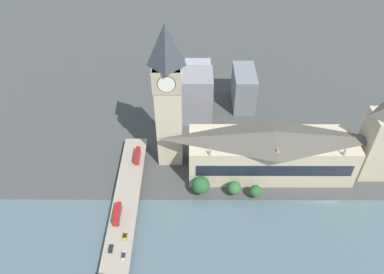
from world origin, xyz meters
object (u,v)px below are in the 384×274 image
(clock_tower, at_px, (168,95))
(double_decker_bus_mid, at_px, (138,155))
(road_bridge, at_px, (119,240))
(car_northbound_mid, at_px, (111,249))
(victoria_tower, at_px, (380,140))
(parliament_hall, at_px, (271,152))
(car_southbound_tail, at_px, (124,255))
(double_decker_bus_lead, at_px, (117,214))
(car_southbound_mid, at_px, (125,236))

(clock_tower, distance_m, double_decker_bus_mid, 41.32)
(clock_tower, height_order, road_bridge, clock_tower)
(double_decker_bus_mid, relative_size, car_northbound_mid, 2.63)
(clock_tower, xyz_separation_m, double_decker_bus_mid, (-6.95, 18.44, -36.31))
(victoria_tower, bearing_deg, road_bridge, 110.02)
(clock_tower, bearing_deg, victoria_tower, -95.69)
(parliament_hall, distance_m, car_southbound_tail, 93.23)
(victoria_tower, relative_size, double_decker_bus_lead, 4.35)
(car_southbound_tail, bearing_deg, parliament_hall, -51.91)
(parliament_hall, xyz_separation_m, car_northbound_mid, (-53.84, 79.36, -8.79))
(car_southbound_mid, bearing_deg, clock_tower, -17.70)
(parliament_hall, xyz_separation_m, car_southbound_tail, (-57.26, 73.05, -8.83))
(victoria_tower, distance_m, double_decker_bus_mid, 131.07)
(double_decker_bus_lead, bearing_deg, victoria_tower, -75.07)
(clock_tower, bearing_deg, car_southbound_tail, 165.36)
(victoria_tower, distance_m, double_decker_bus_lead, 140.94)
(double_decker_bus_lead, distance_m, car_northbound_mid, 17.93)
(double_decker_bus_lead, relative_size, car_southbound_tail, 2.56)
(parliament_hall, relative_size, car_southbound_tail, 19.28)
(car_northbound_mid, xyz_separation_m, car_southbound_mid, (6.72, -5.59, -0.01))
(clock_tower, xyz_separation_m, victoria_tower, (-11.13, -111.61, -20.52))
(victoria_tower, xyz_separation_m, car_northbound_mid, (-53.90, 135.81, -17.81))
(double_decker_bus_lead, relative_size, double_decker_bus_mid, 1.09)
(double_decker_bus_lead, bearing_deg, road_bridge, -169.12)
(car_southbound_tail, bearing_deg, victoria_tower, -66.12)
(car_southbound_mid, bearing_deg, double_decker_bus_lead, 24.65)
(car_southbound_tail, bearing_deg, clock_tower, -14.64)
(car_southbound_tail, bearing_deg, road_bridge, 21.18)
(clock_tower, height_order, car_southbound_tail, clock_tower)
(parliament_hall, height_order, clock_tower, clock_tower)
(double_decker_bus_mid, bearing_deg, double_decker_bus_lead, 172.57)
(road_bridge, bearing_deg, clock_tower, -19.69)
(victoria_tower, relative_size, road_bridge, 0.37)
(victoria_tower, height_order, double_decker_bus_mid, victoria_tower)
(double_decker_bus_lead, bearing_deg, car_northbound_mid, 178.39)
(victoria_tower, relative_size, car_southbound_mid, 11.61)
(double_decker_bus_lead, height_order, car_southbound_mid, double_decker_bus_lead)
(victoria_tower, relative_size, car_southbound_tail, 11.14)
(road_bridge, xyz_separation_m, car_southbound_tail, (-8.87, -3.44, 1.65))
(parliament_hall, distance_m, car_southbound_mid, 87.98)
(parliament_hall, distance_m, car_northbound_mid, 96.31)
(road_bridge, distance_m, double_decker_bus_mid, 52.84)
(road_bridge, bearing_deg, double_decker_bus_lead, 10.88)
(parliament_hall, height_order, car_northbound_mid, parliament_hall)
(clock_tower, bearing_deg, car_northbound_mid, 159.59)
(car_northbound_mid, bearing_deg, double_decker_bus_mid, -5.66)
(parliament_hall, xyz_separation_m, car_southbound_mid, (-47.12, 73.77, -8.80))
(car_southbound_mid, relative_size, car_southbound_tail, 0.96)
(car_southbound_tail, bearing_deg, car_southbound_mid, 4.08)
(car_northbound_mid, bearing_deg, victoria_tower, -68.35)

